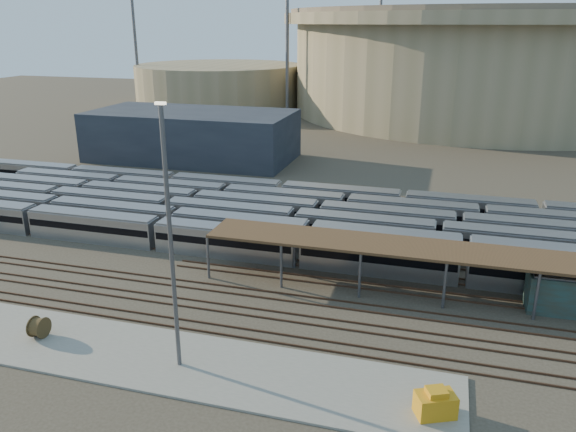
{
  "coord_description": "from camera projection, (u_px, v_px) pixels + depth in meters",
  "views": [
    {
      "loc": [
        16.58,
        -51.94,
        27.52
      ],
      "look_at": [
        -1.72,
        12.0,
        4.49
      ],
      "focal_mm": 35.0,
      "sensor_mm": 36.0,
      "label": 1
    }
  ],
  "objects": [
    {
      "name": "service_building",
      "position": [
        192.0,
        135.0,
        117.93
      ],
      "size": [
        42.0,
        20.0,
        10.0
      ],
      "primitive_type": "cube",
      "color": "#1E232D",
      "rests_on": "ground"
    },
    {
      "name": "floodlight_3",
      "position": [
        379.0,
        42.0,
        201.7
      ],
      "size": [
        4.0,
        1.0,
        38.4
      ],
      "color": "#535357",
      "rests_on": "ground"
    },
    {
      "name": "yard_light_pole",
      "position": [
        171.0,
        243.0,
        43.74
      ],
      "size": [
        0.82,
        0.36,
        21.91
      ],
      "color": "#535357",
      "rests_on": "apron"
    },
    {
      "name": "stadium",
      "position": [
        482.0,
        59.0,
        175.8
      ],
      "size": [
        124.0,
        124.0,
        32.5
      ],
      "color": "gray",
      "rests_on": "ground"
    },
    {
      "name": "inspection_shed",
      "position": [
        491.0,
        257.0,
        56.78
      ],
      "size": [
        60.3,
        6.0,
        5.3
      ],
      "color": "#535357",
      "rests_on": "ground"
    },
    {
      "name": "yellow_equipment",
      "position": [
        435.0,
        405.0,
        40.96
      ],
      "size": [
        3.32,
        2.79,
        1.77
      ],
      "primitive_type": "cube",
      "rotation": [
        0.0,
        0.0,
        0.43
      ],
      "color": "#C48312",
      "rests_on": "apron"
    },
    {
      "name": "empty_tracks",
      "position": [
        258.0,
        313.0,
        55.93
      ],
      "size": [
        170.0,
        9.62,
        0.18
      ],
      "color": "#4C3323",
      "rests_on": "ground"
    },
    {
      "name": "apron",
      "position": [
        165.0,
        360.0,
        48.14
      ],
      "size": [
        50.0,
        9.0,
        0.2
      ],
      "primitive_type": "cube",
      "color": "gray",
      "rests_on": "ground"
    },
    {
      "name": "subway_trains",
      "position": [
        308.0,
        220.0,
        76.9
      ],
      "size": [
        122.95,
        23.9,
        3.6
      ],
      "color": "#B0B1B5",
      "rests_on": "ground"
    },
    {
      "name": "ground",
      "position": [
        273.0,
        292.0,
        60.5
      ],
      "size": [
        420.0,
        420.0,
        0.0
      ],
      "primitive_type": "plane",
      "color": "#383026",
      "rests_on": "ground"
    },
    {
      "name": "floodlight_1",
      "position": [
        136.0,
        44.0,
        184.86
      ],
      "size": [
        4.0,
        1.0,
        38.4
      ],
      "color": "#535357",
      "rests_on": "ground"
    },
    {
      "name": "cable_reel_east",
      "position": [
        39.0,
        327.0,
        51.18
      ],
      "size": [
        1.12,
        1.98,
        1.97
      ],
      "primitive_type": "cylinder",
      "rotation": [
        0.0,
        1.57,
        -0.01
      ],
      "color": "brown",
      "rests_on": "apron"
    },
    {
      "name": "floodlight_0",
      "position": [
        287.0,
        47.0,
        161.48
      ],
      "size": [
        4.0,
        1.0,
        38.4
      ],
      "color": "#535357",
      "rests_on": "ground"
    },
    {
      "name": "secondary_arena",
      "position": [
        219.0,
        85.0,
        191.91
      ],
      "size": [
        56.0,
        56.0,
        14.0
      ],
      "primitive_type": "cylinder",
      "color": "gray",
      "rests_on": "ground"
    }
  ]
}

